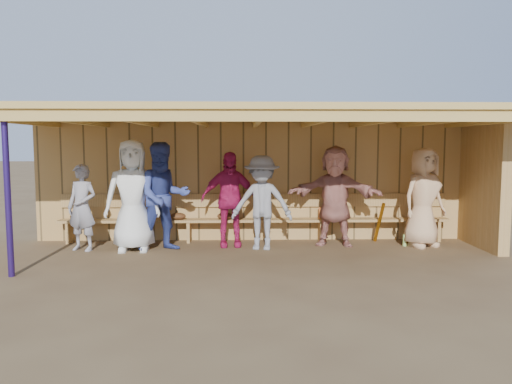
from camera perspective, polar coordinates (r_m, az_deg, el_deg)
The scene contains 11 objects.
ground at distance 8.79m, azimuth 0.06°, elevation -7.05°, with size 90.00×90.00×0.00m, color brown.
player_a at distance 9.45m, azimuth -19.26°, elevation -1.68°, with size 0.57×0.37×1.56m, color gray.
player_b at distance 9.15m, azimuth -13.91°, elevation -0.38°, with size 0.98×0.64×2.00m, color white.
player_c at distance 9.06m, azimuth -10.50°, elevation -0.53°, with size 0.95×0.74×1.95m, color #34438F.
player_d at distance 9.29m, azimuth -3.10°, elevation -0.84°, with size 1.04×0.43×1.77m, color #BB1E56.
player_e at distance 9.02m, azimuth 0.67°, elevation -1.22°, with size 1.10×0.63×1.71m, color gray.
player_f at distance 9.47m, azimuth 9.01°, elevation -0.42°, with size 1.75×0.56×1.88m, color tan.
player_h at distance 9.76m, azimuth 18.58°, elevation -0.59°, with size 0.90×0.59×1.84m, color tan.
dugout_structure at distance 9.29m, azimuth 2.35°, elevation 4.17°, with size 8.80×3.20×2.50m.
bench at distance 9.79m, azimuth -0.13°, elevation -2.60°, with size 7.60×0.34×0.93m.
dugout_equipment at distance 9.70m, azimuth -6.19°, elevation -2.94°, with size 6.55×0.62×0.80m.
Camera 1 is at (-0.25, -8.58, 1.93)m, focal length 35.00 mm.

